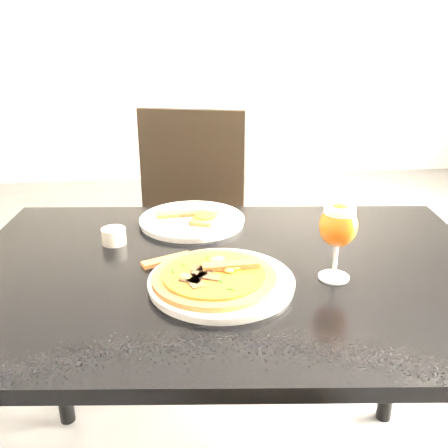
{
  "coord_description": "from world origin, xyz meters",
  "views": [
    {
      "loc": [
        -0.25,
        -1.26,
        1.25
      ],
      "look_at": [
        -0.12,
        -0.21,
        0.83
      ],
      "focal_mm": 40.0,
      "sensor_mm": 36.0,
      "label": 1
    }
  ],
  "objects": [
    {
      "name": "ground",
      "position": [
        0.0,
        0.0,
        0.0
      ],
      "size": [
        6.0,
        6.0,
        0.0
      ],
      "primitive_type": "plane",
      "color": "#57575A",
      "rests_on": "ground"
    },
    {
      "name": "dining_table",
      "position": [
        -0.12,
        -0.27,
        0.66
      ],
      "size": [
        1.28,
        0.93,
        0.75
      ],
      "rotation": [
        0.0,
        0.0,
        -0.11
      ],
      "color": "black",
      "rests_on": "ground"
    },
    {
      "name": "chair_far",
      "position": [
        -0.18,
        0.55,
        0.53
      ],
      "size": [
        0.54,
        0.54,
        0.95
      ],
      "rotation": [
        0.0,
        0.0,
        -0.26
      ],
      "color": "black",
      "rests_on": "ground"
    },
    {
      "name": "plate_main",
      "position": [
        -0.14,
        -0.35,
        0.76
      ],
      "size": [
        0.39,
        0.39,
        0.02
      ],
      "primitive_type": "cylinder",
      "rotation": [
        0.0,
        0.0,
        -0.4
      ],
      "color": "silver",
      "rests_on": "dining_table"
    },
    {
      "name": "pizza",
      "position": [
        -0.16,
        -0.35,
        0.77
      ],
      "size": [
        0.26,
        0.26,
        0.03
      ],
      "rotation": [
        0.0,
        0.0,
        -0.27
      ],
      "color": "brown",
      "rests_on": "plate_main"
    },
    {
      "name": "plate_second",
      "position": [
        -0.18,
        0.01,
        0.76
      ],
      "size": [
        0.36,
        0.36,
        0.02
      ],
      "primitive_type": "cylinder",
      "rotation": [
        0.0,
        0.0,
        0.33
      ],
      "color": "silver",
      "rests_on": "dining_table"
    },
    {
      "name": "crust_scraps",
      "position": [
        -0.17,
        0.0,
        0.77
      ],
      "size": [
        0.18,
        0.12,
        0.01
      ],
      "rotation": [
        0.0,
        0.0,
        0.5
      ],
      "color": "brown",
      "rests_on": "plate_second"
    },
    {
      "name": "loose_crust",
      "position": [
        -0.25,
        -0.22,
        0.75
      ],
      "size": [
        0.12,
        0.07,
        0.01
      ],
      "primitive_type": "cube",
      "rotation": [
        0.0,
        0.0,
        0.4
      ],
      "color": "brown",
      "rests_on": "dining_table"
    },
    {
      "name": "sauce_cup",
      "position": [
        -0.38,
        -0.1,
        0.77
      ],
      "size": [
        0.06,
        0.06,
        0.04
      ],
      "color": "beige",
      "rests_on": "dining_table"
    },
    {
      "name": "beer_glass",
      "position": [
        0.1,
        -0.34,
        0.87
      ],
      "size": [
        0.08,
        0.08,
        0.17
      ],
      "color": "silver",
      "rests_on": "dining_table"
    }
  ]
}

